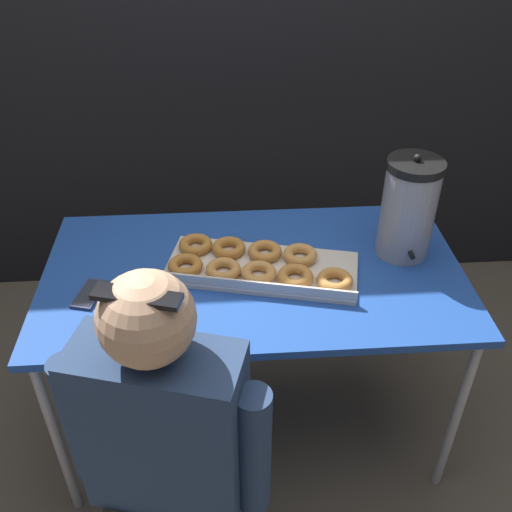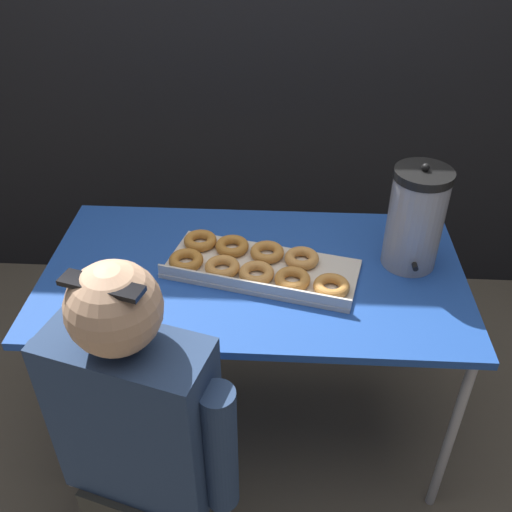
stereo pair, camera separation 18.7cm
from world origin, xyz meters
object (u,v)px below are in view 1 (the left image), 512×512
at_px(coffee_urn, 408,208).
at_px(person_seated, 169,466).
at_px(donut_box, 257,265).
at_px(cell_phone, 90,294).

distance_m(coffee_urn, person_seated, 1.10).
distance_m(donut_box, coffee_urn, 0.54).
height_order(donut_box, person_seated, person_seated).
bearing_deg(donut_box, person_seated, -101.37).
bearing_deg(person_seated, coffee_urn, -123.31).
bearing_deg(cell_phone, donut_box, 24.72).
relative_size(donut_box, person_seated, 0.55).
bearing_deg(person_seated, cell_phone, -47.03).
xyz_separation_m(coffee_urn, person_seated, (-0.79, -0.68, -0.35)).
relative_size(cell_phone, person_seated, 0.13).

